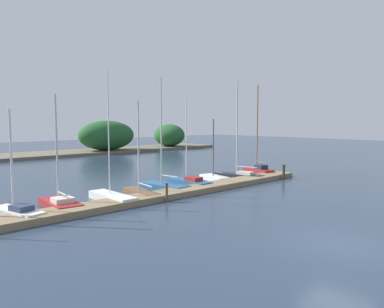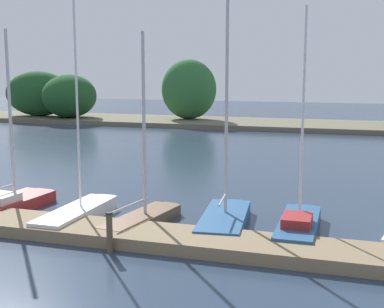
# 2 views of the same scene
# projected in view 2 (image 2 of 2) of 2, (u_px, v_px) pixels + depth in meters

# --- Properties ---
(dock_pier) EXTENTS (28.06, 1.80, 0.35)m
(dock_pier) POSITION_uv_depth(u_px,v_px,m) (126.00, 234.00, 14.97)
(dock_pier) COLOR #847051
(dock_pier) RESTS_ON ground
(far_shore) EXTENTS (69.33, 8.22, 5.87)m
(far_shore) POSITION_uv_depth(u_px,v_px,m) (278.00, 104.00, 44.22)
(far_shore) COLOR #66604C
(far_shore) RESTS_ON ground
(sailboat_3) EXTENTS (1.63, 3.76, 6.23)m
(sailboat_3) POSITION_uv_depth(u_px,v_px,m) (12.00, 200.00, 18.22)
(sailboat_3) COLOR maroon
(sailboat_3) RESTS_ON ground
(sailboat_4) EXTENTS (1.07, 4.13, 7.67)m
(sailboat_4) POSITION_uv_depth(u_px,v_px,m) (79.00, 211.00, 16.91)
(sailboat_4) COLOR white
(sailboat_4) RESTS_ON ground
(sailboat_5) EXTENTS (1.55, 3.77, 6.01)m
(sailboat_5) POSITION_uv_depth(u_px,v_px,m) (144.00, 215.00, 16.41)
(sailboat_5) COLOR brown
(sailboat_5) RESTS_ON ground
(sailboat_6) EXTENTS (1.74, 4.16, 7.75)m
(sailboat_6) POSITION_uv_depth(u_px,v_px,m) (225.00, 215.00, 16.36)
(sailboat_6) COLOR #285684
(sailboat_6) RESTS_ON ground
(sailboat_7) EXTENTS (1.13, 4.08, 6.66)m
(sailboat_7) POSITION_uv_depth(u_px,v_px,m) (299.00, 223.00, 15.56)
(sailboat_7) COLOR #285684
(sailboat_7) RESTS_ON ground
(mooring_piling_1) EXTENTS (0.19, 0.19, 1.10)m
(mooring_piling_1) POSITION_uv_depth(u_px,v_px,m) (110.00, 232.00, 13.91)
(mooring_piling_1) COLOR brown
(mooring_piling_1) RESTS_ON ground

